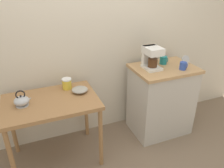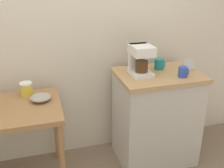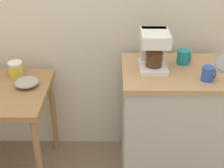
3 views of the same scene
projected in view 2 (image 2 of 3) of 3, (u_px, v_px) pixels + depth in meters
name	position (u px, v px, depth m)	size (l,w,h in m)	color
back_wall	(76.00, 13.00, 2.36)	(4.40, 0.10, 2.80)	beige
wooden_table	(0.00, 119.00, 2.08)	(0.94, 0.64, 0.76)	#9E7044
kitchen_counter	(156.00, 117.00, 2.55)	(0.75, 0.55, 0.90)	#BCB7AD
bowl_stoneware	(41.00, 97.00, 2.17)	(0.17, 0.17, 0.05)	#9E998C
canister_enamel	(26.00, 89.00, 2.25)	(0.10, 0.10, 0.12)	gold
coffee_maker	(140.00, 58.00, 2.31)	(0.18, 0.22, 0.26)	white
mug_blue	(183.00, 72.00, 2.27)	(0.08, 0.08, 0.09)	#2D4CAD
mug_dark_teal	(159.00, 64.00, 2.46)	(0.09, 0.09, 0.10)	teal
table_clock	(189.00, 65.00, 2.41)	(0.10, 0.05, 0.11)	#B2B5BA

